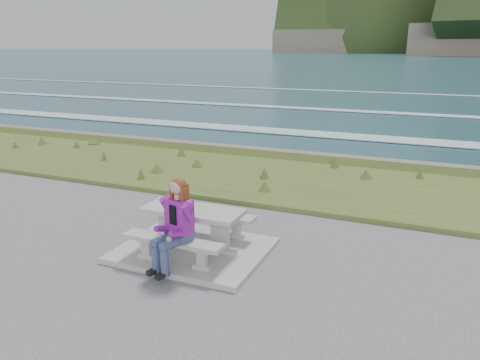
# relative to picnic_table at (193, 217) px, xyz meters

# --- Properties ---
(concrete_slab) EXTENTS (2.60, 2.10, 0.10)m
(concrete_slab) POSITION_rel_picnic_table_xyz_m (-0.00, 0.00, -0.63)
(concrete_slab) COLOR gray
(concrete_slab) RESTS_ON ground
(picnic_table) EXTENTS (1.80, 0.75, 0.75)m
(picnic_table) POSITION_rel_picnic_table_xyz_m (0.00, 0.00, 0.00)
(picnic_table) COLOR gray
(picnic_table) RESTS_ON concrete_slab
(bench_landward) EXTENTS (1.80, 0.35, 0.45)m
(bench_landward) POSITION_rel_picnic_table_xyz_m (0.00, -0.70, -0.23)
(bench_landward) COLOR gray
(bench_landward) RESTS_ON concrete_slab
(bench_seaward) EXTENTS (1.80, 0.35, 0.45)m
(bench_seaward) POSITION_rel_picnic_table_xyz_m (0.00, 0.70, -0.23)
(bench_seaward) COLOR gray
(bench_seaward) RESTS_ON concrete_slab
(grass_verge) EXTENTS (160.00, 4.50, 0.22)m
(grass_verge) POSITION_rel_picnic_table_xyz_m (-0.00, 5.00, -0.68)
(grass_verge) COLOR #32491B
(grass_verge) RESTS_ON ground
(shore_drop) EXTENTS (160.00, 0.80, 2.20)m
(shore_drop) POSITION_rel_picnic_table_xyz_m (-0.00, 7.90, -0.68)
(shore_drop) COLOR #62584A
(shore_drop) RESTS_ON ground
(ocean) EXTENTS (1600.00, 1600.00, 0.09)m
(ocean) POSITION_rel_picnic_table_xyz_m (-0.00, 25.09, -2.42)
(ocean) COLOR #1D4553
(ocean) RESTS_ON ground
(seated_woman) EXTENTS (0.63, 0.86, 1.51)m
(seated_woman) POSITION_rel_picnic_table_xyz_m (0.08, -0.84, -0.03)
(seated_woman) COLOR navy
(seated_woman) RESTS_ON concrete_slab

